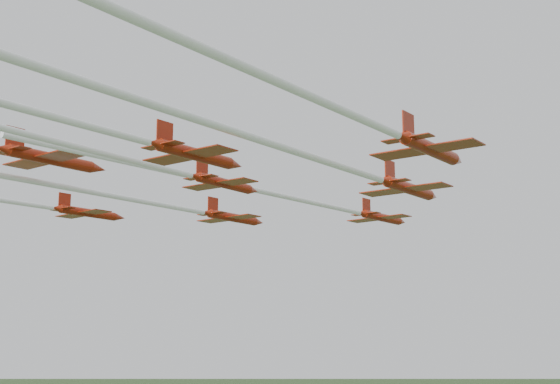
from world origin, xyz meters
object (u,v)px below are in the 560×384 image
Objects in this scene: jet_row3_right at (374,124)px; jet_row3_mid at (98,152)px; jet_row2_right at (340,166)px; jet_lead at (308,201)px; jet_row3_left at (12,202)px; jet_row4_right at (70,121)px; jet_row2_left at (170,206)px.

jet_row3_mid is at bearing -155.11° from jet_row3_right.
jet_lead is at bearing 133.94° from jet_row2_right.
jet_row3_mid is 1.24× the size of jet_row3_right.
jet_row2_right reaches higher than jet_row3_left.
jet_row4_right is at bearing -74.44° from jet_lead.
jet_lead is 1.29× the size of jet_row3_left.
jet_row3_right reaches higher than jet_row3_left.
jet_row2_left reaches higher than jet_row4_right.
jet_row2_left is at bearing -146.81° from jet_lead.
jet_row2_right is (26.82, -6.05, 0.08)m from jet_row2_left.
jet_row3_mid is at bearing -84.69° from jet_lead.
jet_row2_left is 0.87× the size of jet_row2_right.
jet_row4_right is (33.77, -19.81, -1.03)m from jet_row3_left.
jet_row3_mid is 1.17× the size of jet_row4_right.
jet_row3_right reaches higher than jet_row2_left.
jet_row3_left is 46.86m from jet_row3_right.
jet_row3_mid is at bearing -123.37° from jet_row2_right.
jet_lead reaches higher than jet_row3_left.
jet_row3_mid is 11.66m from jet_row4_right.
jet_row3_mid is at bearing -55.31° from jet_row2_left.
jet_lead is 30.54m from jet_row3_right.
jet_row2_right reaches higher than jet_row3_mid.
jet_row3_left is at bearing -129.36° from jet_row2_left.
jet_row2_right is 39.24m from jet_row3_left.
jet_row3_mid is (-12.28, -17.67, -0.46)m from jet_row2_right.
jet_lead is at bearing 91.15° from jet_row3_mid.
jet_lead is at bearing 43.20° from jet_row3_left.
jet_row3_left is 0.78× the size of jet_row3_mid.
jet_row2_right is at bearing 55.74° from jet_row3_mid.
jet_row2_right is at bearing 134.54° from jet_row3_right.
jet_row2_right is at bearing -9.53° from jet_row2_left.
jet_row3_right is at bearing 2.69° from jet_row3_left.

